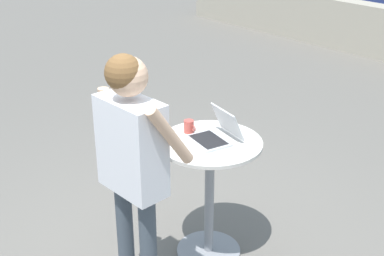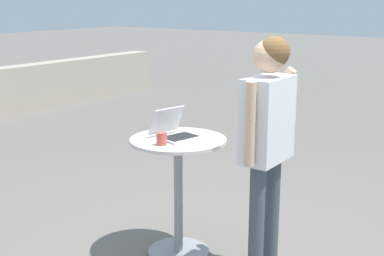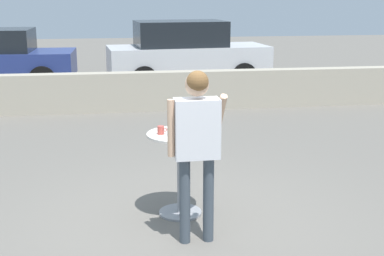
{
  "view_description": "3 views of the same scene",
  "coord_description": "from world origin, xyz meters",
  "px_view_note": "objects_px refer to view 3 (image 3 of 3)",
  "views": [
    {
      "loc": [
        2.49,
        -2.02,
        2.62
      ],
      "look_at": [
        -0.16,
        0.37,
        0.99
      ],
      "focal_mm": 50.0,
      "sensor_mm": 36.0,
      "label": 1
    },
    {
      "loc": [
        -3.09,
        -2.08,
        2.02
      ],
      "look_at": [
        0.08,
        0.24,
        1.06
      ],
      "focal_mm": 50.0,
      "sensor_mm": 36.0,
      "label": 2
    },
    {
      "loc": [
        -0.66,
        -5.37,
        2.49
      ],
      "look_at": [
        0.16,
        0.1,
        1.08
      ],
      "focal_mm": 50.0,
      "sensor_mm": 36.0,
      "label": 3
    }
  ],
  "objects_px": {
    "cafe_table": "(180,162)",
    "parked_car_near_street": "(186,53)",
    "standing_person": "(197,134)",
    "coffee_mug": "(161,130)",
    "laptop": "(180,128)"
  },
  "relations": [
    {
      "from": "standing_person",
      "to": "parked_car_near_street",
      "type": "distance_m",
      "value": 9.61
    },
    {
      "from": "standing_person",
      "to": "parked_car_near_street",
      "type": "relative_size",
      "value": 0.4
    },
    {
      "from": "coffee_mug",
      "to": "standing_person",
      "type": "distance_m",
      "value": 0.79
    },
    {
      "from": "standing_person",
      "to": "parked_car_near_street",
      "type": "height_order",
      "value": "standing_person"
    },
    {
      "from": "coffee_mug",
      "to": "parked_car_near_street",
      "type": "bearing_deg",
      "value": 80.36
    },
    {
      "from": "coffee_mug",
      "to": "parked_car_near_street",
      "type": "relative_size",
      "value": 0.02
    },
    {
      "from": "laptop",
      "to": "standing_person",
      "type": "bearing_deg",
      "value": -85.32
    },
    {
      "from": "cafe_table",
      "to": "parked_car_near_street",
      "type": "distance_m",
      "value": 8.89
    },
    {
      "from": "parked_car_near_street",
      "to": "cafe_table",
      "type": "bearing_deg",
      "value": -98.3
    },
    {
      "from": "cafe_table",
      "to": "coffee_mug",
      "type": "distance_m",
      "value": 0.43
    },
    {
      "from": "laptop",
      "to": "cafe_table",
      "type": "bearing_deg",
      "value": -106.28
    },
    {
      "from": "cafe_table",
      "to": "parked_car_near_street",
      "type": "bearing_deg",
      "value": 81.7
    },
    {
      "from": "coffee_mug",
      "to": "standing_person",
      "type": "xyz_separation_m",
      "value": [
        0.29,
        -0.72,
        0.14
      ]
    },
    {
      "from": "coffee_mug",
      "to": "standing_person",
      "type": "bearing_deg",
      "value": -68.16
    },
    {
      "from": "standing_person",
      "to": "parked_car_near_street",
      "type": "bearing_deg",
      "value": 82.78
    }
  ]
}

